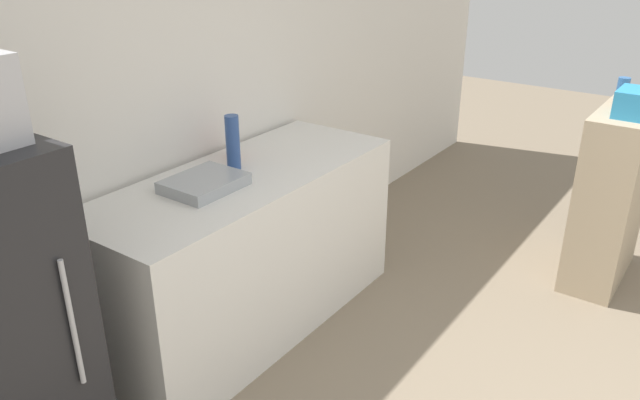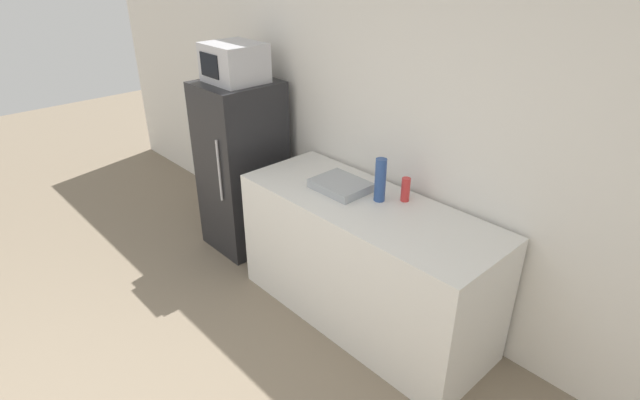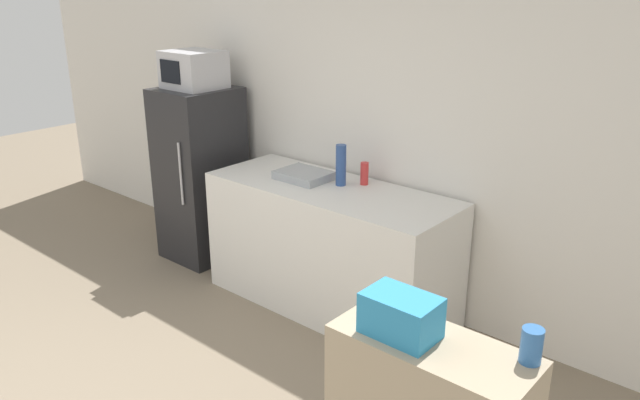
% 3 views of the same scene
% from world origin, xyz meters
% --- Properties ---
extents(wall_back, '(8.00, 0.06, 2.60)m').
position_xyz_m(wall_back, '(0.00, 2.72, 1.30)').
color(wall_back, white).
rests_on(wall_back, ground_plane).
extents(refrigerator, '(0.57, 0.64, 1.48)m').
position_xyz_m(refrigerator, '(-1.21, 2.30, 0.74)').
color(refrigerator, '#232326').
rests_on(refrigerator, ground_plane).
extents(microwave, '(0.44, 0.40, 0.30)m').
position_xyz_m(microwave, '(-1.21, 2.30, 1.63)').
color(microwave, '#BCBCC1').
rests_on(microwave, refrigerator).
extents(counter, '(1.88, 0.72, 0.94)m').
position_xyz_m(counter, '(0.23, 2.31, 0.47)').
color(counter, silver).
rests_on(counter, ground_plane).
extents(sink_basin, '(0.38, 0.30, 0.06)m').
position_xyz_m(sink_basin, '(-0.04, 2.33, 0.97)').
color(sink_basin, '#9EA3A8').
rests_on(sink_basin, counter).
extents(bottle_tall, '(0.07, 0.07, 0.30)m').
position_xyz_m(bottle_tall, '(0.25, 2.40, 1.09)').
color(bottle_tall, '#2D4C8C').
rests_on(bottle_tall, counter).
extents(bottle_short, '(0.06, 0.06, 0.16)m').
position_xyz_m(bottle_short, '(0.37, 2.52, 1.02)').
color(bottle_short, red).
rests_on(bottle_short, counter).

